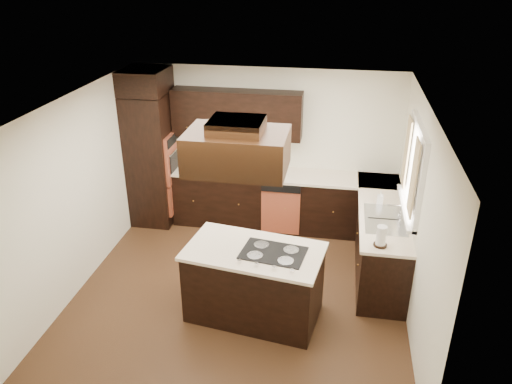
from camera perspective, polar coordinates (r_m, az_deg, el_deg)
floor at (r=6.74m, az=-1.75°, el=-11.07°), size 4.20×4.20×0.02m
ceiling at (r=5.62m, az=-2.09°, el=10.07°), size 4.20×4.20×0.02m
wall_back at (r=7.99m, az=1.16°, el=5.28°), size 4.20×0.02×2.50m
wall_front at (r=4.36m, az=-7.66°, el=-13.89°), size 4.20×0.02×2.50m
wall_left at (r=6.79m, az=-19.61°, el=-0.00°), size 0.02×4.20×2.50m
wall_right at (r=6.05m, az=18.09°, el=-2.95°), size 0.02×4.20×2.50m
oven_column at (r=8.13m, az=-11.78°, el=3.69°), size 0.65×0.75×2.12m
wall_oven_face at (r=7.99m, az=-9.47°, el=3.96°), size 0.05×0.62×0.78m
base_cabinets_back at (r=8.02m, az=1.02°, el=-0.93°), size 2.93×0.60×0.88m
base_cabinets_right at (r=7.18m, az=13.97°, el=-5.11°), size 0.60×2.40×0.88m
countertop_back at (r=7.81m, az=1.03°, el=2.05°), size 2.93×0.63×0.04m
countertop_right at (r=6.96m, az=14.24°, el=-1.84°), size 0.63×2.40×0.04m
upper_cabinets at (r=7.72m, az=-2.21°, el=8.92°), size 2.00×0.34×0.72m
dishwasher_front at (r=7.74m, az=2.82°, el=-2.34°), size 0.60×0.05×0.72m
window_frame at (r=6.38m, az=17.66°, el=2.57°), size 0.06×1.32×1.12m
window_pane at (r=6.38m, az=17.91°, el=2.55°), size 0.00×1.20×1.00m
curtain_left at (r=5.96m, az=17.58°, el=1.51°), size 0.02×0.34×0.90m
curtain_right at (r=6.74m, az=16.83°, el=4.36°), size 0.02×0.34×0.90m
sink_rim at (r=6.64m, az=14.54°, el=-3.02°), size 0.52×0.84×0.01m
island at (r=6.07m, az=-0.22°, el=-10.48°), size 1.63×1.05×0.88m
island_top at (r=5.81m, az=-0.23°, el=-6.80°), size 1.70×1.11×0.04m
cooktop at (r=5.74m, az=1.98°, el=-6.96°), size 0.79×0.58×0.01m
range_hood at (r=5.20m, az=-2.19°, el=4.71°), size 1.05×0.72×0.42m
hood_duct at (r=5.11m, az=-2.24°, el=7.60°), size 0.55×0.50×0.13m
blender_base at (r=7.94m, az=-5.35°, el=2.87°), size 0.15×0.15×0.10m
blender_pitcher at (r=7.87m, az=-5.40°, el=4.08°), size 0.13×0.13×0.26m
spice_rack at (r=7.84m, az=-4.56°, el=3.32°), size 0.34×0.18×0.28m
mixing_bowl at (r=7.94m, az=-6.92°, el=2.66°), size 0.26×0.26×0.06m
soap_bottle at (r=7.01m, az=14.02°, el=-0.62°), size 0.09×0.09×0.18m
paper_towel at (r=5.99m, az=14.11°, el=-4.94°), size 0.14×0.14×0.26m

